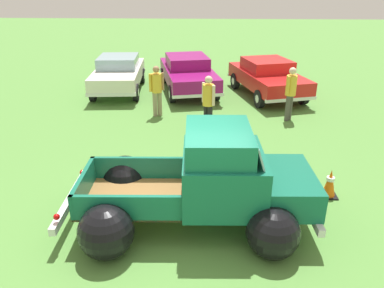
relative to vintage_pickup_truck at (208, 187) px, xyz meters
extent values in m
plane|color=#548C3D|center=(-0.39, -0.01, -0.76)|extent=(80.00, 80.00, 0.00)
cylinder|color=black|center=(1.03, 0.91, -0.38)|extent=(0.77, 0.25, 0.76)
cylinder|color=silver|center=(1.03, 0.91, -0.38)|extent=(0.35, 0.25, 0.34)
cylinder|color=black|center=(1.09, -0.83, -0.38)|extent=(0.77, 0.25, 0.76)
cylinder|color=silver|center=(1.09, -0.83, -0.38)|extent=(0.35, 0.25, 0.34)
cylinder|color=black|center=(-1.77, 0.80, -0.38)|extent=(0.77, 0.25, 0.76)
cylinder|color=silver|center=(-1.77, 0.80, -0.38)|extent=(0.35, 0.25, 0.34)
cylinder|color=black|center=(-1.70, -0.94, -0.38)|extent=(0.77, 0.25, 0.76)
cylinder|color=silver|center=(-1.70, -0.94, -0.38)|extent=(0.35, 0.25, 0.34)
sphere|color=black|center=(-1.77, 0.85, -0.32)|extent=(1.00, 1.00, 0.96)
sphere|color=black|center=(-1.70, -0.99, -0.32)|extent=(1.00, 1.00, 0.96)
cube|color=olive|center=(-1.34, -0.05, -0.22)|extent=(2.11, 1.62, 0.04)
cube|color=#14664C|center=(-1.36, 0.68, 0.01)|extent=(2.05, 0.16, 0.50)
cube|color=#14664C|center=(-1.31, -0.78, 0.01)|extent=(2.05, 0.16, 0.50)
cube|color=#14664C|center=(-0.35, -0.01, 0.01)|extent=(0.14, 1.54, 0.50)
cube|color=#14664C|center=(-2.32, -0.09, 0.01)|extent=(0.14, 1.54, 0.50)
cube|color=#14664C|center=(0.26, 0.01, 0.24)|extent=(1.51, 1.75, 0.95)
cube|color=#14664C|center=(0.16, 0.01, 0.94)|extent=(1.21, 1.58, 0.45)
cube|color=#8CADB7|center=(0.81, 0.03, 0.92)|extent=(0.20, 1.46, 0.38)
cube|color=#14664C|center=(1.31, 0.05, 0.04)|extent=(1.31, 1.67, 0.55)
sphere|color=black|center=(1.03, 0.94, -0.34)|extent=(0.95, 0.95, 0.92)
sphere|color=black|center=(1.10, -0.86, -0.34)|extent=(0.95, 0.95, 0.92)
cube|color=silver|center=(-2.63, -0.10, -0.30)|extent=(0.20, 1.98, 0.14)
cube|color=silver|center=(1.85, 0.07, -0.30)|extent=(0.20, 1.98, 0.14)
sphere|color=red|center=(-2.62, 0.69, -0.12)|extent=(0.11, 0.11, 0.11)
sphere|color=red|center=(-2.56, -0.89, -0.12)|extent=(0.11, 0.11, 0.11)
cylinder|color=black|center=(-2.81, 7.73, -0.43)|extent=(0.25, 0.67, 0.66)
cylinder|color=silver|center=(-2.81, 7.73, -0.43)|extent=(0.23, 0.31, 0.30)
cylinder|color=black|center=(-4.45, 7.60, -0.43)|extent=(0.25, 0.67, 0.66)
cylinder|color=silver|center=(-4.45, 7.60, -0.43)|extent=(0.23, 0.31, 0.30)
cylinder|color=black|center=(-3.02, 10.38, -0.43)|extent=(0.25, 0.67, 0.66)
cylinder|color=silver|center=(-3.02, 10.38, -0.43)|extent=(0.23, 0.31, 0.30)
cylinder|color=black|center=(-4.66, 10.25, -0.43)|extent=(0.25, 0.67, 0.66)
cylinder|color=silver|center=(-4.66, 10.25, -0.43)|extent=(0.23, 0.31, 0.30)
cube|color=silver|center=(-3.74, 8.99, -0.05)|extent=(2.09, 4.29, 0.55)
cube|color=#8CADB7|center=(-3.75, 9.15, 0.45)|extent=(1.66, 1.86, 0.45)
cube|color=silver|center=(-3.90, 11.02, -0.31)|extent=(1.83, 0.24, 0.12)
cube|color=silver|center=(-3.57, 6.96, -0.31)|extent=(1.83, 0.24, 0.12)
cylinder|color=black|center=(0.26, 7.94, -0.43)|extent=(0.34, 0.69, 0.66)
cylinder|color=silver|center=(0.26, 7.94, -0.43)|extent=(0.27, 0.34, 0.30)
cylinder|color=black|center=(-1.41, 7.57, -0.43)|extent=(0.34, 0.69, 0.66)
cylinder|color=silver|center=(-1.41, 7.57, -0.43)|extent=(0.27, 0.34, 0.30)
cylinder|color=black|center=(-0.37, 10.81, -0.43)|extent=(0.34, 0.69, 0.66)
cylinder|color=silver|center=(-0.37, 10.81, -0.43)|extent=(0.27, 0.34, 0.30)
cylinder|color=black|center=(-2.04, 10.44, -0.43)|extent=(0.34, 0.69, 0.66)
cylinder|color=silver|center=(-2.04, 10.44, -0.43)|extent=(0.27, 0.34, 0.30)
cube|color=#8C1466|center=(-0.89, 9.19, -0.05)|extent=(2.78, 4.87, 0.55)
cube|color=#8C1466|center=(-0.93, 9.37, 0.45)|extent=(1.97, 2.23, 0.45)
cube|color=silver|center=(-1.38, 11.39, -0.31)|extent=(1.87, 0.51, 0.12)
cube|color=silver|center=(-0.40, 6.99, -0.31)|extent=(1.87, 0.51, 0.12)
cylinder|color=black|center=(3.51, 7.58, -0.43)|extent=(0.37, 0.69, 0.66)
cylinder|color=silver|center=(3.51, 7.58, -0.43)|extent=(0.29, 0.34, 0.30)
cylinder|color=black|center=(1.83, 7.10, -0.43)|extent=(0.37, 0.69, 0.66)
cylinder|color=silver|center=(1.83, 7.10, -0.43)|extent=(0.29, 0.34, 0.30)
cylinder|color=black|center=(2.78, 10.12, -0.43)|extent=(0.37, 0.69, 0.66)
cylinder|color=silver|center=(2.78, 10.12, -0.43)|extent=(0.29, 0.34, 0.30)
cylinder|color=black|center=(1.10, 9.64, -0.43)|extent=(0.37, 0.69, 0.66)
cylinder|color=silver|center=(1.10, 9.64, -0.43)|extent=(0.29, 0.34, 0.30)
cube|color=red|center=(2.31, 8.61, -0.05)|extent=(2.93, 4.48, 0.55)
cube|color=red|center=(2.26, 8.77, 0.45)|extent=(2.04, 2.12, 0.45)
cube|color=silver|center=(1.75, 10.56, -0.31)|extent=(1.88, 0.63, 0.12)
cube|color=silver|center=(2.86, 6.67, -0.31)|extent=(1.88, 0.63, 0.12)
cylinder|color=#4C4742|center=(2.68, 5.89, -0.33)|extent=(0.21, 0.21, 0.86)
cylinder|color=#4C4742|center=(2.58, 5.75, -0.33)|extent=(0.21, 0.21, 0.86)
cylinder|color=gold|center=(2.63, 5.82, 0.42)|extent=(0.48, 0.48, 0.64)
cylinder|color=beige|center=(2.76, 5.99, 0.45)|extent=(0.13, 0.13, 0.61)
cylinder|color=gold|center=(2.49, 5.65, 0.45)|extent=(0.13, 0.13, 0.61)
sphere|color=beige|center=(2.63, 5.82, 0.89)|extent=(0.33, 0.33, 0.23)
cylinder|color=black|center=(0.03, 4.61, -0.33)|extent=(0.21, 0.21, 0.84)
cylinder|color=black|center=(-0.09, 4.73, -0.33)|extent=(0.21, 0.21, 0.84)
cylinder|color=gold|center=(-0.03, 4.67, 0.40)|extent=(0.48, 0.48, 0.63)
cylinder|color=beige|center=(0.12, 4.51, 0.44)|extent=(0.13, 0.13, 0.60)
cylinder|color=beige|center=(-0.18, 4.83, 0.44)|extent=(0.13, 0.13, 0.60)
sphere|color=beige|center=(-0.03, 4.67, 0.87)|extent=(0.32, 0.32, 0.23)
cylinder|color=gray|center=(-1.68, 6.09, -0.34)|extent=(0.20, 0.20, 0.83)
cylinder|color=gray|center=(-1.83, 6.01, -0.34)|extent=(0.20, 0.20, 0.83)
cylinder|color=gold|center=(-1.76, 6.05, 0.39)|extent=(0.46, 0.46, 0.62)
cylinder|color=#A87A56|center=(-1.56, 6.15, 0.42)|extent=(0.12, 0.12, 0.59)
cylinder|color=gold|center=(-1.95, 5.95, 0.42)|extent=(0.12, 0.12, 0.59)
sphere|color=#A87A56|center=(-1.76, 6.05, 0.84)|extent=(0.30, 0.30, 0.23)
cube|color=black|center=(2.60, 1.05, -0.74)|extent=(0.36, 0.36, 0.03)
cone|color=orange|center=(2.60, 1.05, -0.43)|extent=(0.28, 0.28, 0.60)
cylinder|color=white|center=(2.60, 1.05, -0.34)|extent=(0.17, 0.17, 0.08)
camera|label=1|loc=(-0.03, -6.03, 3.56)|focal=34.91mm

